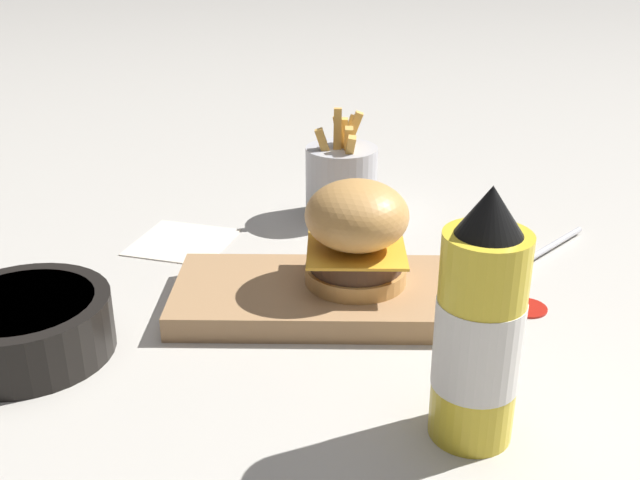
{
  "coord_description": "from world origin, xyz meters",
  "views": [
    {
      "loc": [
        -0.01,
        -0.69,
        0.38
      ],
      "look_at": [
        -0.02,
        -0.02,
        0.08
      ],
      "focal_mm": 42.0,
      "sensor_mm": 36.0,
      "label": 1
    }
  ],
  "objects_px": {
    "serving_board": "(320,296)",
    "fries_basket": "(341,180)",
    "spoon": "(525,262)",
    "ketchup_bottle": "(479,331)",
    "side_bowl": "(25,325)",
    "burger": "(356,232)"
  },
  "relations": [
    {
      "from": "serving_board",
      "to": "side_bowl",
      "type": "xyz_separation_m",
      "value": [
        -0.27,
        -0.09,
        0.02
      ]
    },
    {
      "from": "serving_board",
      "to": "burger",
      "type": "height_order",
      "value": "burger"
    },
    {
      "from": "serving_board",
      "to": "side_bowl",
      "type": "distance_m",
      "value": 0.28
    },
    {
      "from": "serving_board",
      "to": "fries_basket",
      "type": "xyz_separation_m",
      "value": [
        0.02,
        0.25,
        0.04
      ]
    },
    {
      "from": "fries_basket",
      "to": "side_bowl",
      "type": "height_order",
      "value": "fries_basket"
    },
    {
      "from": "ketchup_bottle",
      "to": "side_bowl",
      "type": "relative_size",
      "value": 1.31
    },
    {
      "from": "side_bowl",
      "to": "spoon",
      "type": "relative_size",
      "value": 1.1
    },
    {
      "from": "burger",
      "to": "side_bowl",
      "type": "bearing_deg",
      "value": -161.81
    },
    {
      "from": "ketchup_bottle",
      "to": "spoon",
      "type": "relative_size",
      "value": 1.44
    },
    {
      "from": "burger",
      "to": "fries_basket",
      "type": "xyz_separation_m",
      "value": [
        -0.01,
        0.24,
        -0.03
      ]
    },
    {
      "from": "side_bowl",
      "to": "burger",
      "type": "bearing_deg",
      "value": 18.19
    },
    {
      "from": "serving_board",
      "to": "spoon",
      "type": "height_order",
      "value": "serving_board"
    },
    {
      "from": "ketchup_bottle",
      "to": "burger",
      "type": "bearing_deg",
      "value": 111.81
    },
    {
      "from": "burger",
      "to": "spoon",
      "type": "distance_m",
      "value": 0.23
    },
    {
      "from": "burger",
      "to": "fries_basket",
      "type": "height_order",
      "value": "fries_basket"
    },
    {
      "from": "side_bowl",
      "to": "spoon",
      "type": "height_order",
      "value": "side_bowl"
    },
    {
      "from": "serving_board",
      "to": "ketchup_bottle",
      "type": "relative_size",
      "value": 1.45
    },
    {
      "from": "serving_board",
      "to": "fries_basket",
      "type": "distance_m",
      "value": 0.25
    },
    {
      "from": "burger",
      "to": "side_bowl",
      "type": "xyz_separation_m",
      "value": [
        -0.3,
        -0.1,
        -0.05
      ]
    },
    {
      "from": "spoon",
      "to": "ketchup_bottle",
      "type": "bearing_deg",
      "value": 22.93
    },
    {
      "from": "ketchup_bottle",
      "to": "side_bowl",
      "type": "height_order",
      "value": "ketchup_bottle"
    },
    {
      "from": "ketchup_bottle",
      "to": "fries_basket",
      "type": "height_order",
      "value": "ketchup_bottle"
    }
  ]
}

